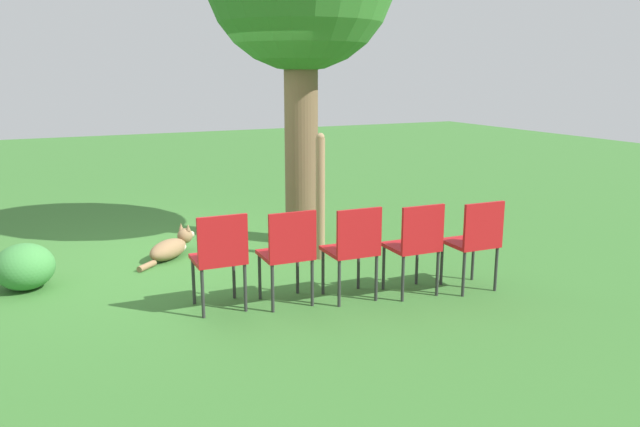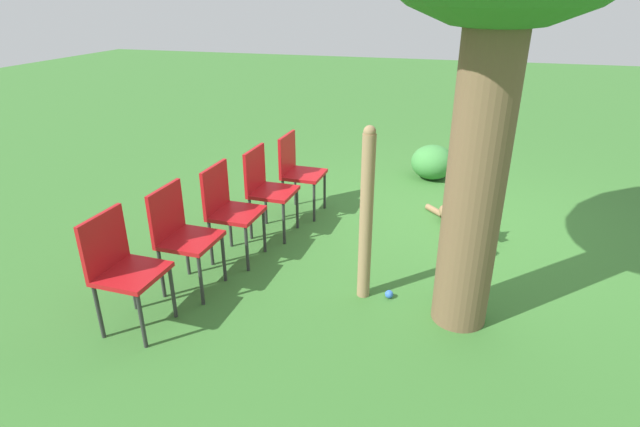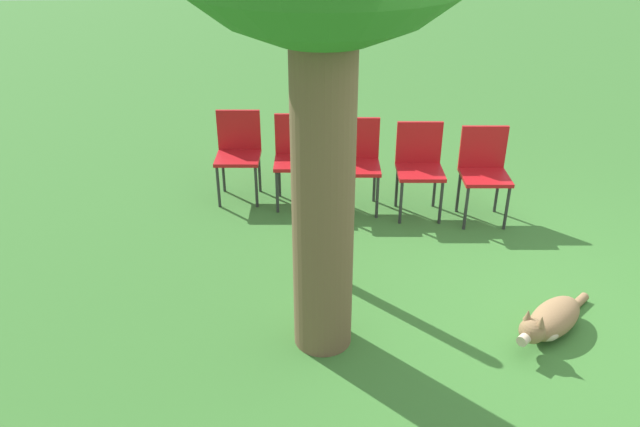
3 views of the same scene
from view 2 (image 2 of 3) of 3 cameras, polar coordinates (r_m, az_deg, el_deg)
name	(u,v)px [view 2 (image 2 of 3)]	position (r m, az deg, el deg)	size (l,w,h in m)	color
ground_plane	(448,233)	(5.39, 14.45, -2.17)	(30.00, 30.00, 0.00)	#38702D
dog	(463,219)	(5.47, 16.07, -0.58)	(0.75, 0.80, 0.34)	olive
fence_post	(366,216)	(3.87, 5.31, -0.24)	(0.10, 0.10, 1.43)	#937551
red_chair_0	(297,168)	(5.53, -2.64, 5.22)	(0.43, 0.45, 0.90)	#B21419
red_chair_1	(266,185)	(5.06, -6.21, 3.27)	(0.43, 0.45, 0.90)	#B21419
red_chair_2	(228,206)	(4.61, -10.49, 0.90)	(0.43, 0.45, 0.90)	#B21419
red_chair_3	(181,231)	(4.21, -15.62, -1.95)	(0.43, 0.45, 0.90)	#B21419
red_chair_4	(121,264)	(3.85, -21.80, -5.35)	(0.43, 0.45, 0.90)	#B21419
tennis_ball	(389,294)	(4.18, 7.90, -9.12)	(0.07, 0.07, 0.07)	blue
low_shrub	(433,162)	(6.86, 12.75, 5.75)	(0.57, 0.57, 0.45)	#3D843D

